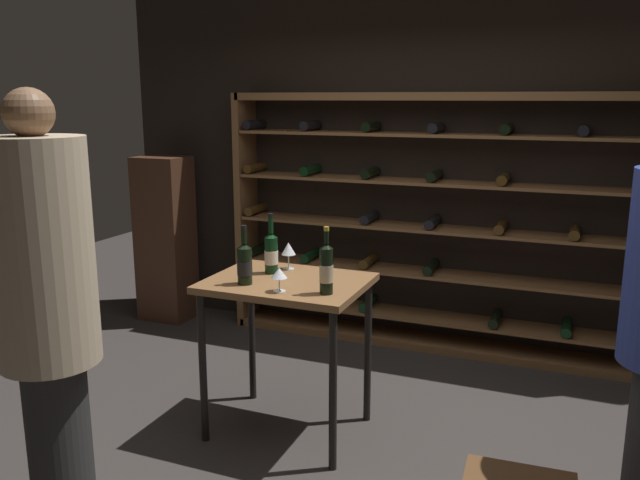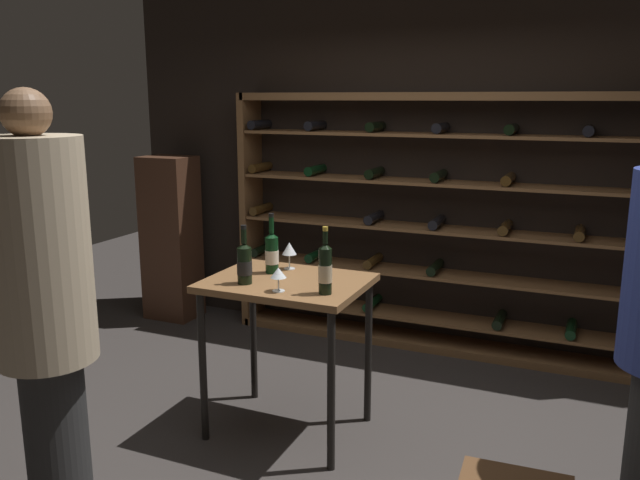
# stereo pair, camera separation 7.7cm
# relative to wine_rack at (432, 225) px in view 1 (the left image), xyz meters

# --- Properties ---
(ground_plane) EXTENTS (10.09, 10.09, 0.00)m
(ground_plane) POSITION_rel_wine_rack_xyz_m (-0.13, -1.83, -1.00)
(ground_plane) COLOR #383330
(back_wall) EXTENTS (5.36, 0.10, 2.90)m
(back_wall) POSITION_rel_wine_rack_xyz_m (-0.13, 0.21, 0.45)
(back_wall) COLOR black
(back_wall) RESTS_ON ground
(wine_rack) EXTENTS (3.35, 0.32, 2.01)m
(wine_rack) POSITION_rel_wine_rack_xyz_m (0.00, 0.00, 0.00)
(wine_rack) COLOR brown
(wine_rack) RESTS_ON ground
(tasting_table) EXTENTS (0.90, 0.69, 0.94)m
(tasting_table) POSITION_rel_wine_rack_xyz_m (-0.47, -1.66, -0.18)
(tasting_table) COLOR brown
(tasting_table) RESTS_ON ground
(person_bystander_red_print) EXTENTS (0.42, 0.42, 2.01)m
(person_bystander_red_print) POSITION_rel_wine_rack_xyz_m (-0.97, -2.96, 0.12)
(person_bystander_red_print) COLOR #282828
(person_bystander_red_print) RESTS_ON ground
(display_cabinet) EXTENTS (0.44, 0.36, 1.47)m
(display_cabinet) POSITION_rel_wine_rack_xyz_m (-2.36, -0.20, -0.27)
(display_cabinet) COLOR #4C2D1E
(display_cabinet) RESTS_ON ground
(wine_bottle_red_label) EXTENTS (0.08, 0.08, 0.36)m
(wine_bottle_red_label) POSITION_rel_wine_rack_xyz_m (-0.62, -1.56, 0.07)
(wine_bottle_red_label) COLOR black
(wine_bottle_red_label) RESTS_ON tasting_table
(wine_bottle_black_capsule) EXTENTS (0.09, 0.09, 0.34)m
(wine_bottle_black_capsule) POSITION_rel_wine_rack_xyz_m (-0.66, -1.83, 0.06)
(wine_bottle_black_capsule) COLOR black
(wine_bottle_black_capsule) RESTS_ON tasting_table
(wine_bottle_gold_foil) EXTENTS (0.07, 0.07, 0.37)m
(wine_bottle_gold_foil) POSITION_rel_wine_rack_xyz_m (-0.16, -1.83, 0.08)
(wine_bottle_gold_foil) COLOR black
(wine_bottle_gold_foil) RESTS_ON tasting_table
(wine_glass_stemmed_left) EXTENTS (0.09, 0.09, 0.17)m
(wine_glass_stemmed_left) POSITION_rel_wine_rack_xyz_m (-0.56, -1.44, 0.07)
(wine_glass_stemmed_left) COLOR silver
(wine_glass_stemmed_left) RESTS_ON tasting_table
(wine_glass_stemmed_center) EXTENTS (0.09, 0.09, 0.13)m
(wine_glass_stemmed_center) POSITION_rel_wine_rack_xyz_m (-0.41, -1.88, 0.04)
(wine_glass_stemmed_center) COLOR silver
(wine_glass_stemmed_center) RESTS_ON tasting_table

